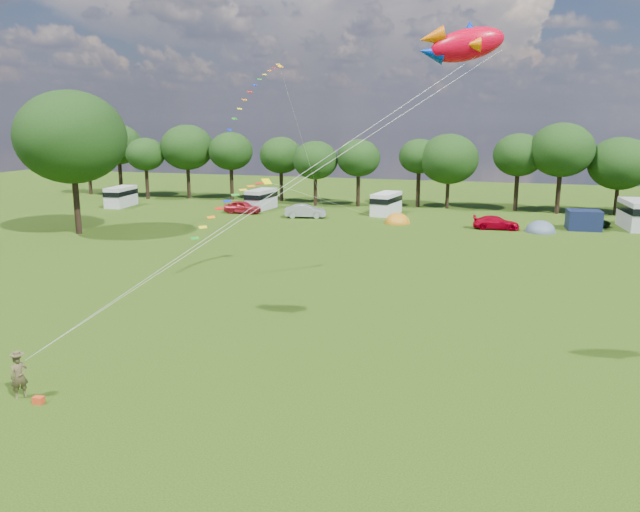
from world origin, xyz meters
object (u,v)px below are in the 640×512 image
(campervan_a, at_px, (121,196))
(tent_greyblue, at_px, (540,232))
(kite_flyer, at_px, (19,376))
(car_b, at_px, (305,211))
(car_c, at_px, (496,223))
(campervan_c, at_px, (386,203))
(fish_kite, at_px, (460,45))
(tent_orange, at_px, (397,223))
(campervan_d, at_px, (637,214))
(car_d, at_px, (589,221))
(car_a, at_px, (243,207))
(campervan_b, at_px, (261,199))
(big_tree, at_px, (71,137))

(campervan_a, height_order, tent_greyblue, campervan_a)
(kite_flyer, bearing_deg, car_b, 40.39)
(car_c, relative_size, campervan_c, 0.81)
(fish_kite, bearing_deg, campervan_c, 93.80)
(campervan_c, relative_size, tent_orange, 1.79)
(campervan_d, xyz_separation_m, tent_orange, (-23.23, -3.60, -1.50))
(kite_flyer, bearing_deg, car_d, 8.37)
(campervan_a, bearing_deg, car_c, -100.98)
(car_a, distance_m, tent_greyblue, 32.54)
(tent_orange, distance_m, fish_kite, 41.63)
(kite_flyer, distance_m, fish_kite, 21.37)
(car_c, distance_m, campervan_b, 28.12)
(car_b, distance_m, kite_flyer, 46.37)
(campervan_c, relative_size, fish_kite, 1.53)
(campervan_c, bearing_deg, kite_flyer, -176.48)
(kite_flyer, bearing_deg, car_a, 49.69)
(campervan_b, bearing_deg, campervan_a, 103.93)
(big_tree, relative_size, car_d, 3.04)
(tent_greyblue, height_order, kite_flyer, kite_flyer)
(car_a, relative_size, tent_greyblue, 1.35)
(car_b, distance_m, campervan_c, 9.51)
(campervan_b, xyz_separation_m, tent_orange, (17.48, -5.42, -1.26))
(campervan_a, distance_m, campervan_b, 17.81)
(car_c, bearing_deg, campervan_a, 81.49)
(car_a, height_order, fish_kite, fish_kite)
(campervan_b, distance_m, campervan_d, 40.75)
(car_c, bearing_deg, campervan_b, 73.15)
(big_tree, relative_size, campervan_c, 2.50)
(car_a, xyz_separation_m, tent_greyblue, (32.42, -2.75, -0.70))
(campervan_a, bearing_deg, tent_greyblue, -100.96)
(car_b, height_order, campervan_b, campervan_b)
(big_tree, distance_m, car_b, 24.81)
(campervan_c, height_order, tent_greyblue, campervan_c)
(tent_greyblue, bearing_deg, kite_flyer, -115.25)
(campervan_a, relative_size, campervan_b, 1.03)
(campervan_a, xyz_separation_m, fish_kite, (43.90, -41.04, 12.16))
(big_tree, height_order, campervan_b, big_tree)
(campervan_b, height_order, kite_flyer, campervan_b)
(car_a, xyz_separation_m, campervan_d, (41.53, 1.86, 0.80))
(campervan_b, bearing_deg, car_b, -118.56)
(car_b, distance_m, tent_orange, 10.40)
(car_b, height_order, campervan_d, campervan_d)
(tent_orange, bearing_deg, kite_flyer, -98.60)
(kite_flyer, bearing_deg, campervan_d, 4.61)
(car_d, xyz_separation_m, tent_greyblue, (-4.73, -4.39, -0.57))
(campervan_b, relative_size, tent_greyblue, 1.57)
(campervan_d, bearing_deg, campervan_c, 79.22)
(campervan_b, bearing_deg, tent_greyblue, -96.55)
(campervan_b, bearing_deg, campervan_d, -87.60)
(car_a, height_order, tent_orange, car_a)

